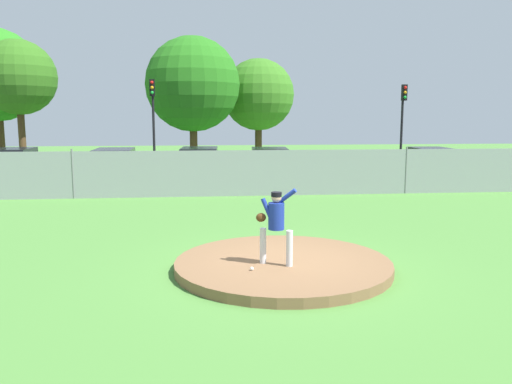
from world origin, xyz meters
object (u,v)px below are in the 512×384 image
(parked_car_navy, at_px, (114,167))
(parked_car_red, at_px, (269,165))
(pitcher_youth, at_px, (276,220))
(traffic_cone_orange, at_px, (346,174))
(parked_car_white, at_px, (199,165))
(traffic_light_far, at_px, (403,112))
(parked_car_champagne, at_px, (14,167))
(baseball, at_px, (252,269))
(traffic_light_near, at_px, (153,110))
(parked_car_slate, at_px, (432,164))

(parked_car_navy, xyz_separation_m, parked_car_red, (7.34, 0.78, -0.04))
(pitcher_youth, bearing_deg, traffic_cone_orange, 69.43)
(parked_car_white, distance_m, traffic_light_far, 12.45)
(parked_car_champagne, xyz_separation_m, parked_car_white, (8.62, 0.15, -0.01))
(baseball, distance_m, traffic_light_far, 22.04)
(pitcher_youth, height_order, traffic_light_near, traffic_light_near)
(parked_car_slate, relative_size, traffic_light_far, 0.94)
(parked_car_slate, height_order, parked_car_red, parked_car_red)
(parked_car_slate, bearing_deg, parked_car_red, 176.98)
(parked_car_red, xyz_separation_m, traffic_light_near, (-5.96, 3.96, 2.73))
(parked_car_champagne, height_order, traffic_light_near, traffic_light_near)
(parked_car_red, relative_size, traffic_cone_orange, 7.81)
(pitcher_youth, relative_size, parked_car_red, 0.36)
(pitcher_youth, height_order, traffic_light_far, traffic_light_far)
(traffic_cone_orange, relative_size, traffic_light_near, 0.11)
(parked_car_slate, bearing_deg, traffic_light_far, 89.70)
(parked_car_slate, relative_size, parked_car_red, 1.08)
(parked_car_slate, xyz_separation_m, traffic_light_far, (0.02, 4.14, 2.60))
(parked_car_champagne, xyz_separation_m, traffic_light_near, (6.09, 4.13, 2.69))
(traffic_light_near, xyz_separation_m, traffic_light_far, (14.13, -0.25, -0.13))
(parked_car_champagne, distance_m, traffic_cone_orange, 16.07)
(parked_car_navy, distance_m, parked_car_red, 7.39)
(traffic_light_near, distance_m, traffic_light_far, 14.13)
(parked_car_red, bearing_deg, baseball, -98.50)
(baseball, relative_size, parked_car_red, 0.02)
(pitcher_youth, distance_m, parked_car_slate, 17.70)
(pitcher_youth, height_order, parked_car_red, pitcher_youth)
(parked_car_navy, bearing_deg, baseball, -71.01)
(traffic_cone_orange, bearing_deg, baseball, -111.76)
(baseball, relative_size, traffic_cone_orange, 0.13)
(pitcher_youth, height_order, parked_car_champagne, pitcher_youth)
(parked_car_slate, height_order, parked_car_champagne, parked_car_champagne)
(pitcher_youth, bearing_deg, parked_car_red, 83.21)
(parked_car_navy, height_order, parked_car_red, parked_car_navy)
(parked_car_slate, relative_size, traffic_cone_orange, 8.44)
(parked_car_white, xyz_separation_m, traffic_light_near, (-2.53, 3.97, 2.70))
(baseball, height_order, parked_car_red, parked_car_red)
(pitcher_youth, distance_m, baseball, 1.07)
(baseball, bearing_deg, parked_car_red, 81.50)
(traffic_light_far, bearing_deg, baseball, -118.69)
(parked_car_slate, xyz_separation_m, traffic_light_near, (-14.11, 4.39, 2.73))
(baseball, bearing_deg, parked_car_navy, 108.99)
(parked_car_white, bearing_deg, traffic_cone_orange, 2.93)
(parked_car_slate, xyz_separation_m, parked_car_navy, (-15.49, -0.35, 0.04))
(parked_car_champagne, xyz_separation_m, parked_car_red, (12.05, 0.16, -0.03))
(parked_car_slate, distance_m, parked_car_champagne, 20.20)
(parked_car_navy, distance_m, traffic_light_near, 5.62)
(parked_car_slate, height_order, traffic_cone_orange, parked_car_slate)
(parked_car_slate, relative_size, parked_car_navy, 0.96)
(traffic_light_near, relative_size, traffic_light_far, 1.04)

